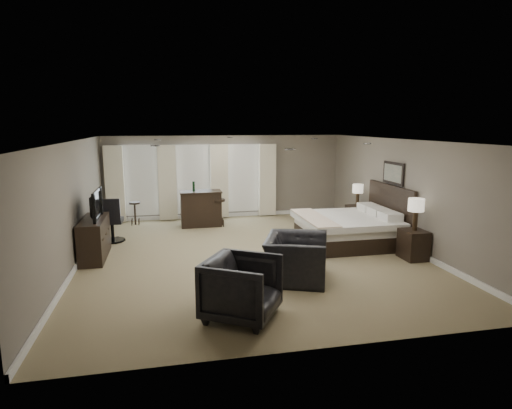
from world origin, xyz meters
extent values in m
cube|color=#827553|center=(0.00, 0.00, 0.00)|extent=(7.60, 8.60, 0.04)
cube|color=silver|center=(0.00, 0.00, 2.60)|extent=(7.60, 8.60, 0.04)
cube|color=slate|center=(0.00, 4.25, 1.30)|extent=(7.50, 0.04, 2.60)
cube|color=slate|center=(0.00, -4.25, 1.30)|extent=(7.50, 0.04, 2.60)
cube|color=slate|center=(-3.75, 0.00, 1.30)|extent=(0.04, 8.50, 2.60)
cube|color=slate|center=(3.75, 0.00, 1.30)|extent=(0.04, 8.50, 2.60)
cube|color=silver|center=(-2.60, 4.19, 1.25)|extent=(1.15, 0.04, 2.05)
cube|color=silver|center=(-1.00, 4.19, 1.25)|extent=(1.15, 0.04, 2.05)
cube|color=silver|center=(0.60, 4.19, 1.25)|extent=(1.15, 0.04, 2.05)
cube|color=beige|center=(-3.35, 4.07, 1.18)|extent=(0.55, 0.12, 2.30)
cube|color=beige|center=(-1.80, 4.07, 1.18)|extent=(0.55, 0.12, 2.30)
cube|color=beige|center=(-0.20, 4.07, 1.18)|extent=(0.55, 0.12, 2.30)
cube|color=beige|center=(1.35, 4.07, 1.18)|extent=(0.55, 0.12, 2.30)
cube|color=silver|center=(2.58, 0.45, 0.73)|extent=(2.28, 2.18, 1.45)
cube|color=black|center=(3.47, -1.00, 0.33)|extent=(0.49, 0.60, 0.65)
cube|color=black|center=(3.47, 1.90, 0.33)|extent=(0.49, 0.60, 0.65)
cube|color=beige|center=(3.47, -1.00, 1.01)|extent=(0.34, 0.34, 0.71)
cube|color=beige|center=(3.47, 1.90, 0.97)|extent=(0.30, 0.30, 0.63)
cube|color=slate|center=(3.70, 0.45, 1.75)|extent=(0.04, 0.96, 0.56)
cube|color=black|center=(-3.45, 0.53, 0.45)|extent=(0.50, 1.54, 0.89)
imported|color=black|center=(-3.45, 0.53, 0.97)|extent=(0.64, 1.11, 0.15)
imported|color=black|center=(0.54, -1.68, 0.57)|extent=(1.27, 1.52, 1.13)
imported|color=black|center=(-0.77, -3.12, 0.53)|extent=(1.36, 1.39, 1.06)
cube|color=black|center=(-0.87, 3.12, 0.52)|extent=(1.20, 0.63, 1.05)
cube|color=black|center=(-2.78, 3.69, 0.34)|extent=(0.35, 0.35, 0.68)
cube|color=black|center=(-0.37, 2.96, 0.40)|extent=(0.46, 0.46, 0.81)
cube|color=black|center=(-3.22, 1.87, 0.58)|extent=(0.61, 0.61, 1.15)
camera|label=1|loc=(-1.84, -9.21, 2.95)|focal=30.00mm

